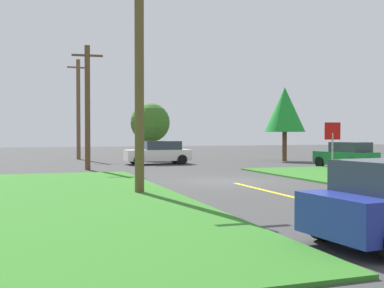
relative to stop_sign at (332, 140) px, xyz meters
name	(u,v)px	position (x,y,z in m)	size (l,w,h in m)	color
ground_plane	(226,181)	(-4.11, 2.11, -1.84)	(120.00, 120.00, 0.00)	#3D3D3D
lane_stripe_center	(334,207)	(-4.11, -5.89, -1.84)	(0.20, 14.00, 0.01)	yellow
stop_sign	(332,140)	(0.00, 0.00, 0.00)	(0.75, 0.11, 2.62)	#9EA0A8
car_on_crossroad	(347,155)	(6.04, 7.10, -1.04)	(2.46, 4.14, 1.62)	#196B33
car_approaching_junction	(159,153)	(-3.93, 14.70, -1.04)	(4.53, 2.04, 1.62)	white
utility_pole_near	(139,80)	(-8.79, -1.20, 2.15)	(1.80, 0.33, 7.80)	brown
utility_pole_mid	(87,106)	(-9.25, 10.89, 1.92)	(1.80, 0.32, 7.31)	brown
utility_pole_far	(78,108)	(-8.67, 22.98, 2.41)	(1.80, 0.33, 8.32)	brown
oak_tree_left	(285,110)	(6.33, 15.17, 2.16)	(3.17, 3.17, 5.77)	brown
pine_tree_center	(150,123)	(-3.21, 20.20, 1.20)	(3.20, 3.20, 4.65)	brown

